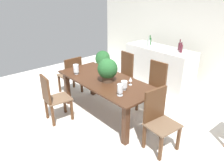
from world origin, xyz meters
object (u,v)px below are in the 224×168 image
chair_foot_end (158,117)px  crystal_vase_left (120,89)px  chair_near_left (52,97)px  flower_centerpiece (108,70)px  crystal_vase_right (76,69)px  chair_head_end (72,73)px  wine_glass (131,79)px  wine_bottle_amber (150,41)px  wine_bottle_clear (180,46)px  crystal_vase_center_near (124,85)px  wine_bottle_green (149,43)px  chair_far_left (124,72)px  chair_far_right (154,84)px  potted_plant_floor (103,59)px  kitchen_counter (159,67)px  dining_table (106,86)px  wine_bottle_dark (181,48)px

chair_foot_end → crystal_vase_left: bearing=117.1°
chair_near_left → crystal_vase_left: bearing=-144.4°
flower_centerpiece → crystal_vase_right: bearing=-161.1°
chair_head_end → chair_foot_end: bearing=89.7°
chair_near_left → wine_glass: bearing=-125.6°
crystal_vase_left → wine_bottle_amber: wine_bottle_amber is taller
crystal_vase_left → wine_bottle_clear: (-0.50, 2.38, 0.21)m
crystal_vase_center_near → wine_bottle_amber: (-1.21, 2.07, 0.22)m
chair_near_left → crystal_vase_left: 1.36m
wine_bottle_amber → wine_bottle_green: wine_bottle_green is taller
chair_foot_end → chair_far_left: chair_far_left is taller
chair_far_right → potted_plant_floor: (-2.57, 0.69, -0.23)m
chair_foot_end → flower_centerpiece: bearing=96.5°
chair_head_end → potted_plant_floor: bearing=-153.0°
chair_far_right → crystal_vase_right: size_ratio=5.06×
wine_glass → kitchen_counter: 1.98m
wine_bottle_clear → chair_foot_end: bearing=-62.5°
chair_head_end → dining_table: bearing=89.5°
wine_bottle_clear → crystal_vase_center_near: bearing=-80.0°
chair_far_right → kitchen_counter: (-0.73, 1.08, -0.06)m
chair_near_left → crystal_vase_left: (1.14, 0.66, 0.37)m
wine_bottle_clear → wine_bottle_amber: size_ratio=1.07×
crystal_vase_center_near → crystal_vase_right: crystal_vase_right is taller
kitchen_counter → chair_near_left: bearing=-94.1°
chair_head_end → crystal_vase_center_near: crystal_vase_center_near is taller
wine_bottle_dark → wine_bottle_green: wine_bottle_green is taller
kitchen_counter → wine_bottle_clear: (0.43, 0.15, 0.60)m
chair_foot_end → flower_centerpiece: flower_centerpiece is taller
flower_centerpiece → wine_bottle_dark: (0.21, 2.04, 0.09)m
crystal_vase_left → wine_bottle_dark: wine_bottle_dark is taller
flower_centerpiece → kitchen_counter: flower_centerpiece is taller
chair_foot_end → kitchen_counter: size_ratio=0.55×
dining_table → wine_bottle_green: 1.98m
chair_far_left → chair_near_left: bearing=-88.3°
chair_far_right → crystal_vase_left: 1.22m
dining_table → chair_foot_end: chair_foot_end is taller
chair_near_left → wine_bottle_clear: (0.64, 3.04, 0.58)m
crystal_vase_left → chair_far_left: bearing=134.3°
crystal_vase_right → wine_bottle_green: (0.07, 2.12, 0.20)m
wine_bottle_amber → chair_near_left: bearing=-86.5°
wine_bottle_amber → kitchen_counter: bearing=-6.1°
chair_foot_end → wine_bottle_clear: wine_bottle_clear is taller
flower_centerpiece → chair_foot_end: bearing=1.5°
chair_foot_end → chair_near_left: bearing=122.4°
crystal_vase_left → chair_near_left: bearing=-149.9°
chair_far_right → wine_bottle_amber: wine_bottle_amber is taller
crystal_vase_center_near → potted_plant_floor: size_ratio=0.27×
dining_table → wine_bottle_dark: wine_bottle_dark is taller
potted_plant_floor → wine_bottle_clear: bearing=13.5°
chair_far_left → wine_glass: (0.93, -0.72, 0.32)m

